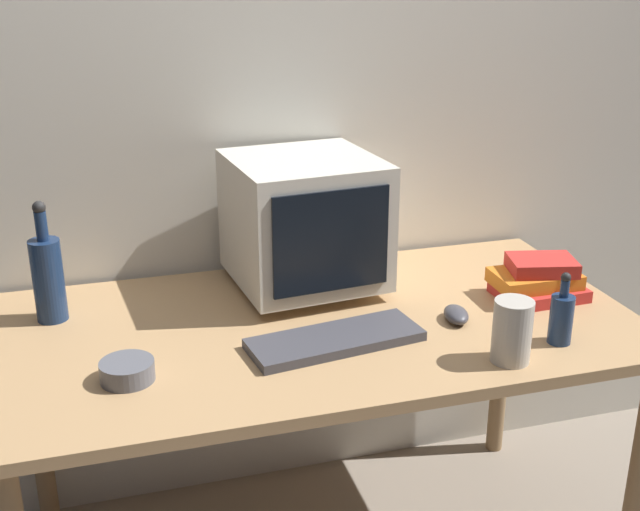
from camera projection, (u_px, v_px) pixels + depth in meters
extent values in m
cube|color=silver|center=(273.00, 96.00, 2.30)|extent=(4.00, 0.08, 2.50)
cube|color=tan|center=(320.00, 327.00, 2.05)|extent=(1.61, 0.84, 0.03)
cylinder|color=olive|center=(638.00, 484.00, 2.05)|extent=(0.06, 0.06, 0.73)
cylinder|color=olive|center=(38.00, 424.00, 2.31)|extent=(0.06, 0.06, 0.73)
cylinder|color=olive|center=(502.00, 356.00, 2.70)|extent=(0.06, 0.06, 0.73)
cube|color=beige|center=(305.00, 282.00, 2.25)|extent=(0.30, 0.27, 0.03)
cube|color=beige|center=(304.00, 219.00, 2.18)|extent=(0.42, 0.42, 0.34)
cube|color=black|center=(332.00, 242.00, 2.01)|extent=(0.31, 0.04, 0.27)
cube|color=#3F3F47|center=(336.00, 340.00, 1.92)|extent=(0.44, 0.21, 0.02)
ellipsoid|color=#3F3F47|center=(456.00, 314.00, 2.04)|extent=(0.08, 0.11, 0.04)
cylinder|color=navy|center=(48.00, 280.00, 2.02)|extent=(0.08, 0.08, 0.21)
cylinder|color=navy|center=(41.00, 226.00, 1.97)|extent=(0.03, 0.03, 0.08)
sphere|color=#262626|center=(39.00, 208.00, 1.95)|extent=(0.03, 0.03, 0.03)
cylinder|color=navy|center=(561.00, 320.00, 1.92)|extent=(0.06, 0.06, 0.12)
cylinder|color=navy|center=(565.00, 288.00, 1.89)|extent=(0.02, 0.02, 0.04)
sphere|color=#262626|center=(566.00, 277.00, 1.88)|extent=(0.02, 0.02, 0.02)
cube|color=red|center=(539.00, 291.00, 2.18)|extent=(0.23, 0.18, 0.03)
cube|color=orange|center=(535.00, 279.00, 2.17)|extent=(0.23, 0.14, 0.04)
cube|color=red|center=(542.00, 265.00, 2.16)|extent=(0.20, 0.16, 0.04)
cylinder|color=#595B66|center=(127.00, 371.00, 1.76)|extent=(0.12, 0.12, 0.04)
cylinder|color=#B7B2A8|center=(512.00, 331.00, 1.82)|extent=(0.09, 0.09, 0.15)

